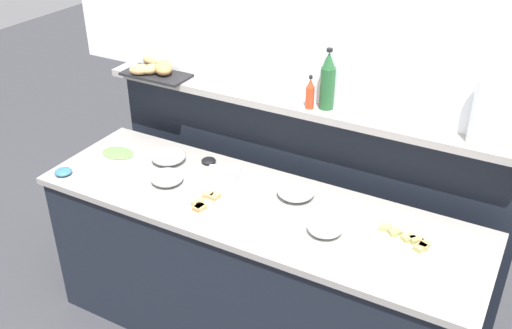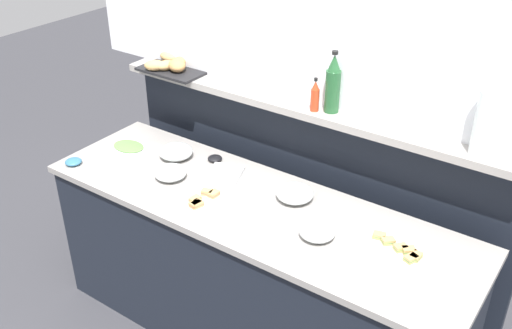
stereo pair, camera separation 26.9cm
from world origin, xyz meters
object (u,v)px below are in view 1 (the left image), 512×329
(glass_bowl_small, at_px, (296,192))
(glass_bowl_extra, at_px, (168,157))
(glass_bowl_large, at_px, (167,178))
(bread_basket, at_px, (156,68))
(glass_bowl_medium, at_px, (325,228))
(napkin_stack, at_px, (222,175))
(sandwich_platter_front, at_px, (401,239))
(condiment_bowl_teal, at_px, (63,172))
(water_carafe, at_px, (482,113))
(wine_bottle_green, at_px, (328,82))
(hot_sauce_bottle, at_px, (310,94))
(sandwich_platter_rear, at_px, (203,203))
(cold_cuts_platter, at_px, (118,154))
(condiment_bowl_dark, at_px, (209,161))

(glass_bowl_small, xyz_separation_m, glass_bowl_extra, (-0.77, -0.02, 0.00))
(glass_bowl_large, distance_m, bread_basket, 0.73)
(glass_bowl_medium, bearing_deg, napkin_stack, 164.04)
(sandwich_platter_front, xyz_separation_m, condiment_bowl_teal, (-1.75, -0.30, 0.00))
(condiment_bowl_teal, xyz_separation_m, water_carafe, (1.94, 0.69, 0.50))
(wine_bottle_green, distance_m, hot_sauce_bottle, 0.11)
(sandwich_platter_rear, relative_size, bread_basket, 0.77)
(glass_bowl_large, height_order, glass_bowl_extra, glass_bowl_extra)
(sandwich_platter_front, relative_size, cold_cuts_platter, 1.21)
(glass_bowl_medium, bearing_deg, cold_cuts_platter, 175.10)
(sandwich_platter_front, xyz_separation_m, glass_bowl_large, (-1.21, -0.10, 0.02))
(cold_cuts_platter, bearing_deg, sandwich_platter_rear, -14.83)
(hot_sauce_bottle, bearing_deg, sandwich_platter_front, -30.31)
(sandwich_platter_front, bearing_deg, bread_basket, 166.63)
(sandwich_platter_front, xyz_separation_m, cold_cuts_platter, (-1.64, 0.00, -0.00))
(glass_bowl_large, relative_size, napkin_stack, 1.00)
(glass_bowl_extra, relative_size, napkin_stack, 1.11)
(wine_bottle_green, relative_size, water_carafe, 1.07)
(sandwich_platter_front, distance_m, hot_sauce_bottle, 0.85)
(glass_bowl_extra, bearing_deg, glass_bowl_large, -55.65)
(sandwich_platter_rear, xyz_separation_m, glass_bowl_extra, (-0.40, 0.26, 0.02))
(water_carafe, bearing_deg, condiment_bowl_dark, -170.86)
(hot_sauce_bottle, height_order, water_carafe, water_carafe)
(cold_cuts_platter, xyz_separation_m, glass_bowl_small, (1.07, 0.09, 0.02))
(glass_bowl_extra, xyz_separation_m, wine_bottle_green, (0.78, 0.33, 0.47))
(sandwich_platter_rear, xyz_separation_m, glass_bowl_small, (0.37, 0.28, 0.02))
(condiment_bowl_dark, relative_size, wine_bottle_green, 0.25)
(sandwich_platter_front, xyz_separation_m, condiment_bowl_dark, (-1.14, 0.18, 0.00))
(sandwich_platter_front, bearing_deg, water_carafe, 64.99)
(glass_bowl_medium, height_order, glass_bowl_small, glass_bowl_small)
(sandwich_platter_rear, height_order, bread_basket, bread_basket)
(glass_bowl_medium, bearing_deg, water_carafe, 44.68)
(glass_bowl_large, distance_m, napkin_stack, 0.29)
(cold_cuts_platter, relative_size, glass_bowl_small, 1.41)
(condiment_bowl_dark, xyz_separation_m, napkin_stack, (0.15, -0.10, -0.00))
(sandwich_platter_rear, relative_size, glass_bowl_large, 1.83)
(sandwich_platter_front, relative_size, glass_bowl_large, 1.88)
(sandwich_platter_front, height_order, glass_bowl_medium, glass_bowl_medium)
(glass_bowl_medium, xyz_separation_m, glass_bowl_extra, (-1.02, 0.19, 0.00))
(sandwich_platter_front, xyz_separation_m, napkin_stack, (-0.99, 0.08, 0.00))
(condiment_bowl_teal, bearing_deg, glass_bowl_medium, 7.60)
(cold_cuts_platter, xyz_separation_m, napkin_stack, (0.64, 0.08, 0.00))
(sandwich_platter_rear, xyz_separation_m, glass_bowl_medium, (0.62, 0.07, 0.02))
(glass_bowl_small, height_order, water_carafe, water_carafe)
(glass_bowl_small, height_order, condiment_bowl_teal, glass_bowl_small)
(glass_bowl_medium, relative_size, condiment_bowl_dark, 2.06)
(glass_bowl_extra, xyz_separation_m, condiment_bowl_teal, (-0.41, -0.38, -0.02))
(bread_basket, relative_size, water_carafe, 1.35)
(glass_bowl_small, bearing_deg, water_carafe, 21.44)
(wine_bottle_green, bearing_deg, hot_sauce_bottle, -150.95)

